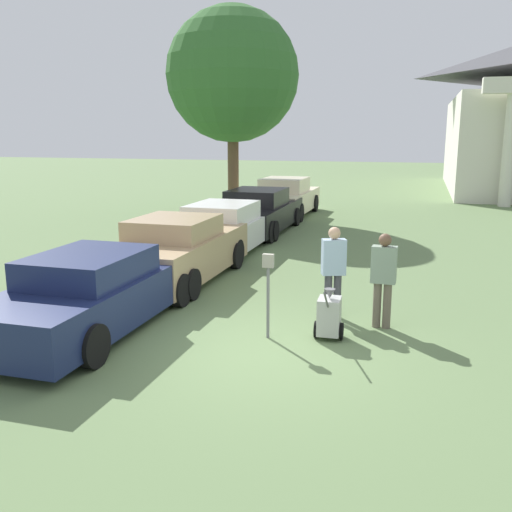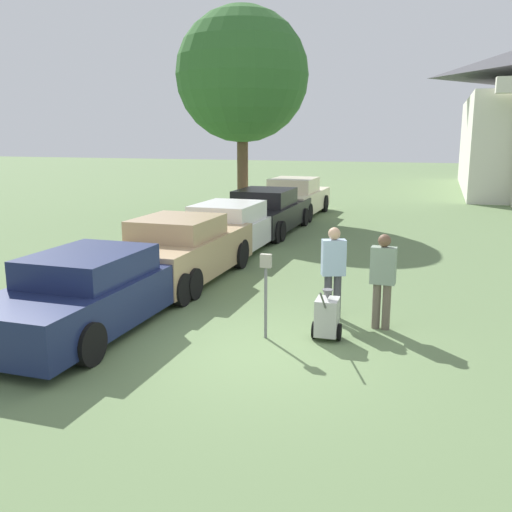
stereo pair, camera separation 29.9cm
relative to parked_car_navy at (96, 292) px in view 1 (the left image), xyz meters
name	(u,v)px [view 1 (the left image)]	position (x,y,z in m)	size (l,w,h in m)	color
ground_plane	(256,349)	(2.90, -0.19, -0.64)	(120.00, 120.00, 0.00)	#607A4C
parked_car_navy	(96,292)	(0.00, 0.00, 0.00)	(1.96, 4.97, 1.36)	#19234C
parked_car_tan	(177,250)	(0.00, 3.45, 0.05)	(2.06, 4.62, 1.47)	tan
parked_car_white	(224,229)	(0.00, 6.72, 0.02)	(1.98, 5.19, 1.41)	silver
parked_car_black	(259,212)	(0.00, 10.26, 0.03)	(2.11, 5.14, 1.46)	black
parked_car_cream	(285,198)	(0.00, 14.28, 0.07)	(2.07, 4.98, 1.54)	beige
parking_meter	(268,280)	(2.95, 0.36, 0.34)	(0.18, 0.09, 1.41)	slate
person_worker	(333,267)	(3.82, 1.69, 0.31)	(0.47, 0.36, 1.68)	#3F3F47
person_supervisor	(383,275)	(4.72, 1.39, 0.30)	(0.43, 0.24, 1.66)	#665B4C
equipment_cart	(329,316)	(3.92, 0.60, -0.26)	(0.48, 0.99, 1.00)	#B2B2AD
shade_tree	(232,75)	(-2.01, 13.64, 4.85)	(5.16, 5.16, 8.09)	brown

